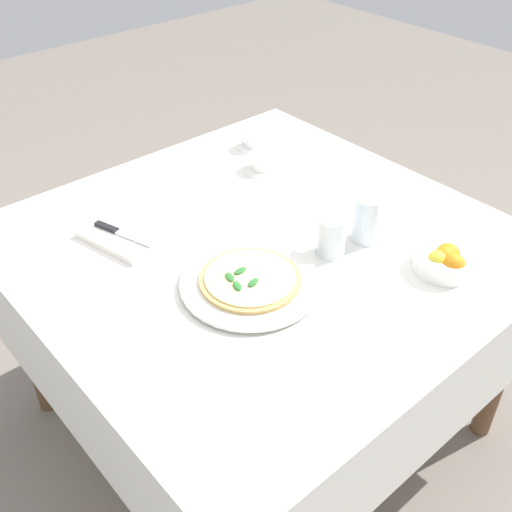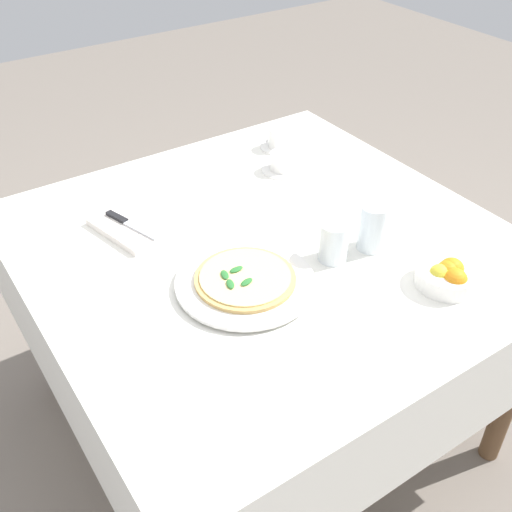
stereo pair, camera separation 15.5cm
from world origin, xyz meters
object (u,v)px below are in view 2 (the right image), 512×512
at_px(coffee_cup_near_left, 280,139).
at_px(dinner_knife, 129,224).
at_px(water_glass_far_left, 334,244).
at_px(napkin_folded, 129,228).
at_px(pizza_plate, 245,282).
at_px(pizza, 245,278).
at_px(coffee_cup_left_edge, 282,163).
at_px(citrus_bowl, 448,275).
at_px(water_glass_back_corner, 373,230).

height_order(coffee_cup_near_left, dinner_knife, coffee_cup_near_left).
distance_m(water_glass_far_left, napkin_folded, 0.56).
xyz_separation_m(pizza_plate, pizza, (-0.00, -0.00, 0.01)).
bearing_deg(coffee_cup_near_left, water_glass_far_left, -23.24).
height_order(coffee_cup_near_left, water_glass_far_left, water_glass_far_left).
xyz_separation_m(coffee_cup_near_left, dinner_knife, (0.18, -0.63, -0.01)).
xyz_separation_m(coffee_cup_left_edge, dinner_knife, (0.05, -0.54, -0.00)).
bearing_deg(citrus_bowl, water_glass_far_left, -145.26).
height_order(pizza, coffee_cup_left_edge, coffee_cup_left_edge).
xyz_separation_m(pizza_plate, napkin_folded, (-0.37, -0.13, -0.00)).
height_order(water_glass_far_left, citrus_bowl, water_glass_far_left).
height_order(pizza, water_glass_back_corner, water_glass_back_corner).
bearing_deg(pizza, citrus_bowl, 56.86).
distance_m(coffee_cup_left_edge, dinner_knife, 0.55).
xyz_separation_m(coffee_cup_left_edge, coffee_cup_near_left, (-0.13, 0.09, 0.00)).
height_order(napkin_folded, dinner_knife, dinner_knife).
distance_m(pizza, water_glass_back_corner, 0.37).
xyz_separation_m(dinner_knife, citrus_bowl, (0.64, 0.54, 0.00)).
bearing_deg(dinner_knife, pizza_plate, 2.48).
height_order(water_glass_far_left, dinner_knife, water_glass_far_left).
bearing_deg(citrus_bowl, coffee_cup_near_left, 173.85).
distance_m(pizza, coffee_cup_left_edge, 0.59).
bearing_deg(water_glass_far_left, napkin_folded, -137.02).
relative_size(water_glass_far_left, water_glass_back_corner, 0.83).
xyz_separation_m(water_glass_far_left, water_glass_back_corner, (0.02, 0.12, 0.01)).
height_order(coffee_cup_near_left, citrus_bowl, coffee_cup_near_left).
distance_m(pizza_plate, napkin_folded, 0.40).
bearing_deg(dinner_knife, coffee_cup_near_left, 88.73).
bearing_deg(coffee_cup_left_edge, pizza_plate, -44.52).
xyz_separation_m(water_glass_back_corner, citrus_bowl, (0.22, 0.05, -0.03)).
bearing_deg(coffee_cup_left_edge, napkin_folded, -85.54).
xyz_separation_m(water_glass_far_left, citrus_bowl, (0.23, 0.16, -0.02)).
bearing_deg(water_glass_back_corner, pizza_plate, -97.77).
bearing_deg(citrus_bowl, water_glass_back_corner, -167.70).
bearing_deg(pizza, pizza_plate, 78.12).
bearing_deg(water_glass_back_corner, pizza, -97.77).
xyz_separation_m(pizza, water_glass_back_corner, (0.05, 0.36, 0.03)).
height_order(coffee_cup_left_edge, dinner_knife, coffee_cup_left_edge).
bearing_deg(dinner_knife, coffee_cup_left_edge, 77.56).
distance_m(water_glass_back_corner, citrus_bowl, 0.22).
bearing_deg(citrus_bowl, coffee_cup_left_edge, 179.81).
xyz_separation_m(water_glass_back_corner, napkin_folded, (-0.42, -0.49, -0.05)).
bearing_deg(pizza_plate, citrus_bowl, 56.84).
distance_m(water_glass_far_left, water_glass_back_corner, 0.12).
bearing_deg(water_glass_back_corner, coffee_cup_left_edge, 173.92).
distance_m(pizza_plate, water_glass_far_left, 0.25).
bearing_deg(coffee_cup_left_edge, pizza, -44.57).
distance_m(water_glass_back_corner, napkin_folded, 0.65).
relative_size(pizza, dinner_knife, 1.28).
distance_m(water_glass_far_left, citrus_bowl, 0.29).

